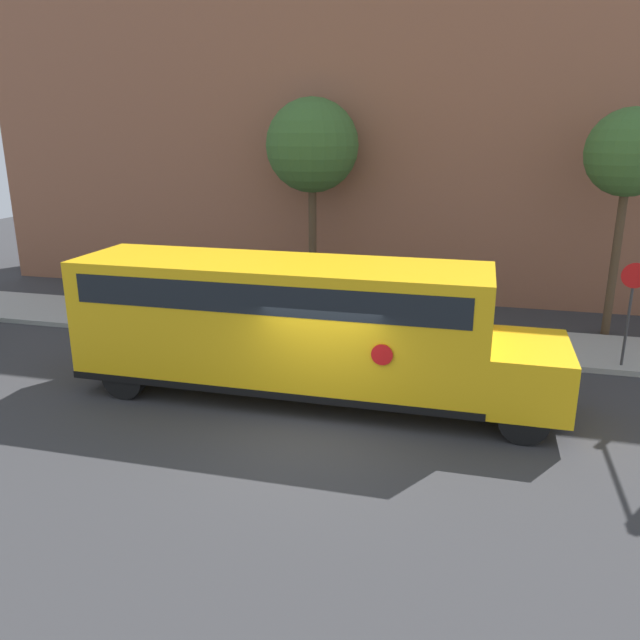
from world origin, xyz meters
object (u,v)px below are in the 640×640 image
at_px(school_bus, 294,321).
at_px(tree_near_sidewalk, 630,154).
at_px(tree_far_sidewalk, 312,147).
at_px(stop_sign, 631,302).

relative_size(school_bus, tree_near_sidewalk, 1.65).
relative_size(school_bus, tree_far_sidewalk, 1.55).
height_order(tree_near_sidewalk, tree_far_sidewalk, tree_far_sidewalk).
bearing_deg(stop_sign, tree_near_sidewalk, 87.49).
bearing_deg(tree_near_sidewalk, tree_far_sidewalk, 173.41).
relative_size(school_bus, stop_sign, 3.84).
xyz_separation_m(school_bus, tree_near_sidewalk, (7.88, 6.86, 3.50)).
relative_size(stop_sign, tree_far_sidewalk, 0.40).
xyz_separation_m(stop_sign, tree_near_sidewalk, (0.14, 3.21, 3.49)).
bearing_deg(school_bus, stop_sign, 25.25).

